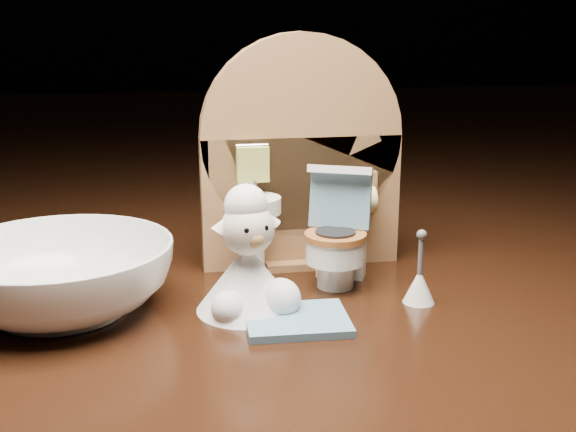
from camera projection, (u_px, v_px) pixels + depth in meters
The scene contains 6 objects.
backdrop_panel at pixel (300, 167), 0.47m from camera, with size 0.13×0.05×0.15m.
toy_toilet at pixel (338, 241), 0.44m from camera, with size 0.04×0.05×0.07m.
bath_mat at pixel (297, 320), 0.39m from camera, with size 0.05×0.05×0.00m, color #5A869E.
toilet_brush at pixel (419, 284), 0.41m from camera, with size 0.02×0.02×0.04m.
plush_lamb at pixel (249, 267), 0.40m from camera, with size 0.06×0.06×0.07m.
ceramic_bowl at pixel (60, 278), 0.40m from camera, with size 0.12×0.12×0.04m, color white.
Camera 1 is at (-0.09, -0.38, 0.16)m, focal length 45.00 mm.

